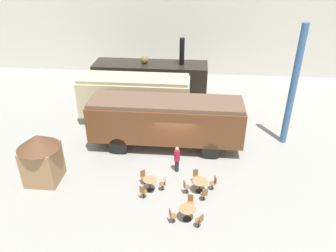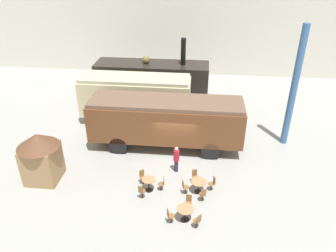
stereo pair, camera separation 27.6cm
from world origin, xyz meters
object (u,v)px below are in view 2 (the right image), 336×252
cafe_table_far (149,182)px  visitor_person (176,158)px  cafe_table_mid (199,184)px  cafe_chair_0 (188,201)px  passenger_coach_wooden (166,119)px  steam_locomotive (152,77)px  cafe_table_near (185,211)px  ticket_kiosk (40,155)px  passenger_coach_vintage (136,95)px

cafe_table_far → visitor_person: size_ratio=0.46×
cafe_table_mid → cafe_chair_0: bearing=-109.4°
passenger_coach_wooden → cafe_table_mid: 5.28m
steam_locomotive → cafe_table_far: bearing=-82.5°
cafe_table_far → visitor_person: 2.37m
cafe_table_mid → visitor_person: 2.26m
cafe_table_mid → passenger_coach_wooden: bearing=117.0°
cafe_table_mid → cafe_table_far: 2.73m
steam_locomotive → cafe_table_near: steam_locomotive is taller
steam_locomotive → visitor_person: 10.45m
cafe_table_mid → visitor_person: bearing=128.2°
steam_locomotive → cafe_table_mid: bearing=-70.0°
cafe_table_near → cafe_table_far: bearing=136.7°
cafe_chair_0 → visitor_person: bearing=-155.8°
visitor_person → ticket_kiosk: size_ratio=0.56×
visitor_person → ticket_kiosk: ticket_kiosk is taller
cafe_table_mid → visitor_person: size_ratio=0.50×
visitor_person → passenger_coach_wooden: bearing=108.4°
steam_locomotive → ticket_kiosk: bearing=-111.7°
cafe_table_mid → cafe_table_far: (-2.72, -0.17, 0.01)m
cafe_chair_0 → cafe_table_mid: bearing=169.0°
steam_locomotive → ticket_kiosk: 12.40m
ticket_kiosk → cafe_table_mid: bearing=-1.4°
passenger_coach_wooden → cafe_table_near: size_ratio=11.78×
steam_locomotive → passenger_coach_vintage: (-0.69, -3.79, -0.05)m
cafe_table_far → cafe_chair_0: 2.54m
cafe_table_near → ticket_kiosk: 8.67m
cafe_table_near → visitor_person: 4.01m
passenger_coach_vintage → cafe_chair_0: size_ratio=9.30×
passenger_coach_vintage → cafe_table_mid: bearing=-57.9°
cafe_table_near → cafe_chair_0: size_ratio=0.96×
steam_locomotive → cafe_chair_0: (3.79, -13.11, -1.60)m
cafe_chair_0 → passenger_coach_wooden: bearing=-154.5°
cafe_table_mid → visitor_person: visitor_person is taller
cafe_table_far → ticket_kiosk: bearing=176.4°
cafe_table_far → ticket_kiosk: (-6.15, 0.39, 1.10)m
cafe_table_mid → cafe_chair_0: (-0.49, -1.39, -0.05)m
steam_locomotive → cafe_table_far: steam_locomotive is taller
passenger_coach_wooden → cafe_table_near: (1.69, -6.68, -1.47)m
steam_locomotive → passenger_coach_wooden: (1.98, -7.21, -0.07)m
cafe_table_mid → cafe_chair_0: size_ratio=0.98×
passenger_coach_vintage → cafe_table_far: size_ratio=10.50×
cafe_table_near → cafe_table_mid: (0.60, 2.17, -0.01)m
steam_locomotive → cafe_table_mid: (4.28, -11.73, -1.55)m
passenger_coach_wooden → cafe_chair_0: size_ratio=11.34×
steam_locomotive → passenger_coach_wooden: 7.48m
cafe_table_mid → ticket_kiosk: bearing=178.6°
passenger_coach_vintage → cafe_chair_0: bearing=-64.3°
visitor_person → cafe_table_mid: bearing=-51.8°
visitor_person → ticket_kiosk: bearing=-168.4°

